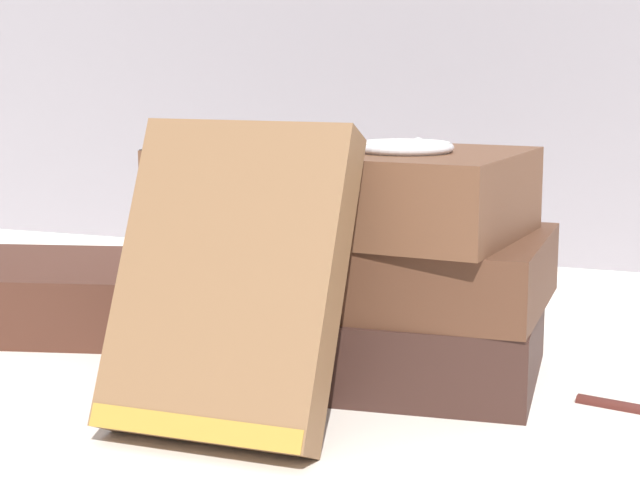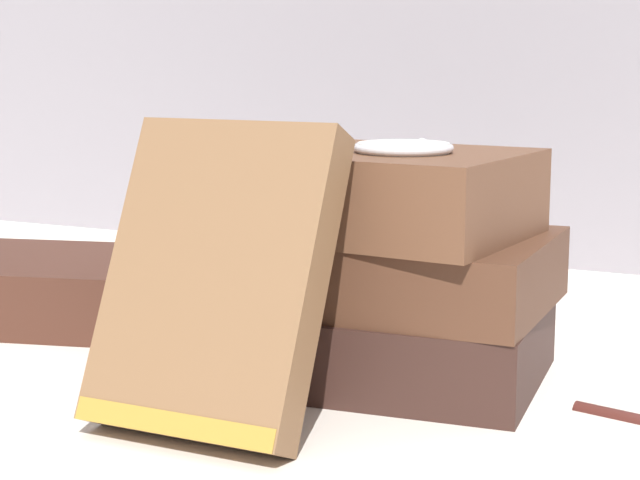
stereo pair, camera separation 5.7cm
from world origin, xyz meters
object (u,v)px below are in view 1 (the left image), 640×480
Objects in this scene: book_leaning_front at (228,290)px; pocket_watch at (405,147)px; reading_glasses at (371,310)px; book_side_left at (32,294)px; book_flat_top at (337,189)px; book_flat_middle at (359,265)px; book_flat_bottom at (335,335)px.

book_leaning_front is 0.15m from pocket_watch.
reading_glasses is (-0.01, 0.28, -0.08)m from book_leaning_front.
reading_glasses is (-0.07, 0.16, -0.14)m from pocket_watch.
book_side_left is 3.79× the size of pocket_watch.
pocket_watch is 0.63× the size of reading_glasses.
book_flat_top is 0.27m from book_side_left.
book_flat_middle reaches higher than reading_glasses.
book_leaning_front is (-0.03, -0.13, 0.01)m from book_flat_middle.
reading_glasses is at bearing 103.26° from book_flat_middle.
book_flat_middle is at bearing 161.30° from pocket_watch.
book_side_left is 0.32m from pocket_watch.
book_flat_middle is 0.08m from pocket_watch.
pocket_watch is at bearing 62.80° from book_leaning_front.
book_side_left is at bearing 167.70° from book_flat_bottom.
pocket_watch is (0.05, -0.01, 0.12)m from book_flat_bottom.
book_flat_top is at bearing -171.38° from book_flat_middle.
book_leaning_front is at bearing -117.20° from pocket_watch.
book_flat_middle is 0.94× the size of book_side_left.
book_flat_top reaches higher than book_flat_middle.
pocket_watch is 0.23m from reading_glasses.
book_flat_bottom is 0.14m from book_leaning_front.
book_side_left is at bearing -169.10° from reading_glasses.
book_flat_bottom is 0.25m from book_side_left.
reading_glasses is at bearing 14.91° from book_side_left.
pocket_watch reaches higher than reading_glasses.
book_flat_top reaches higher than book_side_left.
book_flat_bottom is 1.13× the size of book_flat_top.
book_side_left reaches higher than reading_glasses.
pocket_watch is (0.06, 0.12, 0.07)m from book_leaning_front.
book_flat_middle is 0.05m from book_flat_top.
reading_glasses is at bearing 104.94° from book_flat_top.
book_side_left is (-0.25, 0.03, -0.09)m from book_flat_top.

